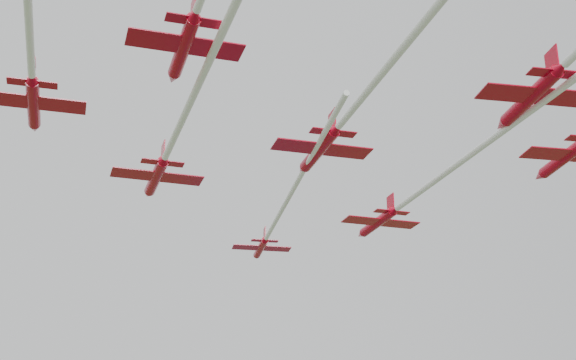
{
  "coord_description": "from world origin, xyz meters",
  "views": [
    {
      "loc": [
        -2.82,
        -81.2,
        24.89
      ],
      "look_at": [
        1.92,
        -2.66,
        54.63
      ],
      "focal_mm": 50.0,
      "sensor_mm": 36.0,
      "label": 1
    }
  ],
  "objects": [
    {
      "name": "jet_row3_mid",
      "position": [
        7.39,
        -24.12,
        54.8
      ],
      "size": [
        16.11,
        57.46,
        2.84
      ],
      "rotation": [
        0.0,
        0.0,
        0.21
      ],
      "color": "red"
    },
    {
      "name": "jet_row2_right",
      "position": [
        16.52,
        -9.61,
        52.82
      ],
      "size": [
        17.82,
        59.8,
        2.62
      ],
      "rotation": [
        0.0,
        0.0,
        0.24
      ],
      "color": "red"
    },
    {
      "name": "jet_lead",
      "position": [
        1.38,
        10.59,
        54.61
      ],
      "size": [
        9.87,
        52.11,
        2.35
      ],
      "rotation": [
        0.0,
        0.0,
        0.12
      ],
      "color": "red"
    },
    {
      "name": "jet_row3_left",
      "position": [
        -18.03,
        -32.2,
        55.89
      ],
      "size": [
        16.29,
        60.96,
        2.7
      ],
      "rotation": [
        0.0,
        0.0,
        0.21
      ],
      "color": "red"
    },
    {
      "name": "jet_row2_left",
      "position": [
        -10.21,
        -7.2,
        56.01
      ],
      "size": [
        14.54,
        43.79,
        2.95
      ],
      "rotation": [
        0.0,
        0.0,
        0.25
      ],
      "color": "red"
    }
  ]
}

